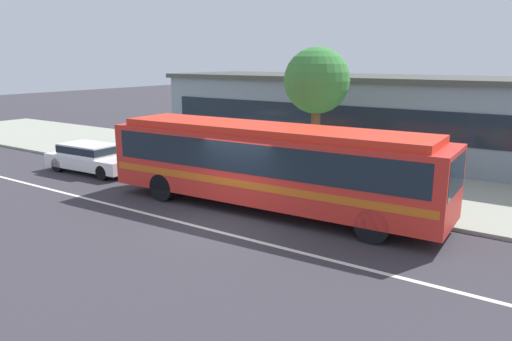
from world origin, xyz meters
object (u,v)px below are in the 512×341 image
(pedestrian_waiting_near_sign, at_px, (411,176))
(pedestrian_standing_by_tree, at_px, (451,180))
(street_tree_near_stop, at_px, (317,82))
(sedan_behind_bus, at_px, (91,157))
(pedestrian_walking_along_curb, at_px, (233,159))
(bus_stop_sign, at_px, (397,164))
(transit_bus, at_px, (269,162))

(pedestrian_waiting_near_sign, bearing_deg, pedestrian_standing_by_tree, 6.01)
(pedestrian_waiting_near_sign, height_order, street_tree_near_stop, street_tree_near_stop)
(sedan_behind_bus, relative_size, pedestrian_walking_along_curb, 2.72)
(sedan_behind_bus, distance_m, bus_stop_sign, 13.44)
(pedestrian_walking_along_curb, xyz_separation_m, street_tree_near_stop, (2.15, 2.87, 2.98))
(transit_bus, bearing_deg, sedan_behind_bus, 179.01)
(sedan_behind_bus, xyz_separation_m, pedestrian_walking_along_curb, (6.75, 1.63, 0.38))
(pedestrian_walking_along_curb, relative_size, pedestrian_standing_by_tree, 1.00)
(transit_bus, distance_m, bus_stop_sign, 4.17)
(pedestrian_waiting_near_sign, relative_size, pedestrian_standing_by_tree, 1.00)
(sedan_behind_bus, height_order, pedestrian_standing_by_tree, pedestrian_standing_by_tree)
(pedestrian_waiting_near_sign, xyz_separation_m, pedestrian_standing_by_tree, (1.27, 0.13, 0.01))
(transit_bus, height_order, pedestrian_waiting_near_sign, transit_bus)
(pedestrian_standing_by_tree, height_order, street_tree_near_stop, street_tree_near_stop)
(transit_bus, height_order, pedestrian_standing_by_tree, transit_bus)
(sedan_behind_bus, bearing_deg, street_tree_near_stop, 26.84)
(pedestrian_standing_by_tree, height_order, bus_stop_sign, bus_stop_sign)
(bus_stop_sign, bearing_deg, sedan_behind_bus, -172.01)
(sedan_behind_bus, bearing_deg, bus_stop_sign, 7.99)
(transit_bus, xyz_separation_m, pedestrian_waiting_near_sign, (3.81, 3.08, -0.57))
(sedan_behind_bus, xyz_separation_m, street_tree_near_stop, (8.90, 4.51, 3.36))
(transit_bus, bearing_deg, bus_stop_sign, 29.11)
(pedestrian_waiting_near_sign, bearing_deg, street_tree_near_stop, 160.67)
(transit_bus, xyz_separation_m, sedan_behind_bus, (-9.63, 0.17, -0.95))
(street_tree_near_stop, bearing_deg, pedestrian_waiting_near_sign, -19.33)
(pedestrian_standing_by_tree, bearing_deg, sedan_behind_bus, -168.31)
(street_tree_near_stop, bearing_deg, transit_bus, -81.09)
(transit_bus, bearing_deg, street_tree_near_stop, 98.91)
(pedestrian_standing_by_tree, bearing_deg, bus_stop_sign, -140.57)
(transit_bus, xyz_separation_m, street_tree_near_stop, (-0.73, 4.67, 2.42))
(sedan_behind_bus, distance_m, pedestrian_standing_by_tree, 15.03)
(bus_stop_sign, bearing_deg, street_tree_near_stop, 148.88)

